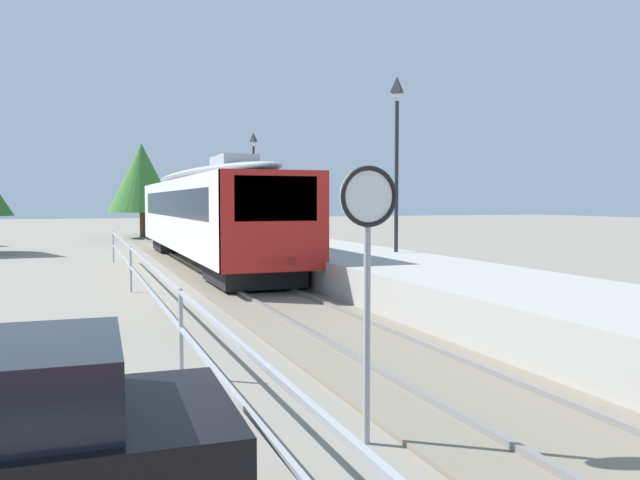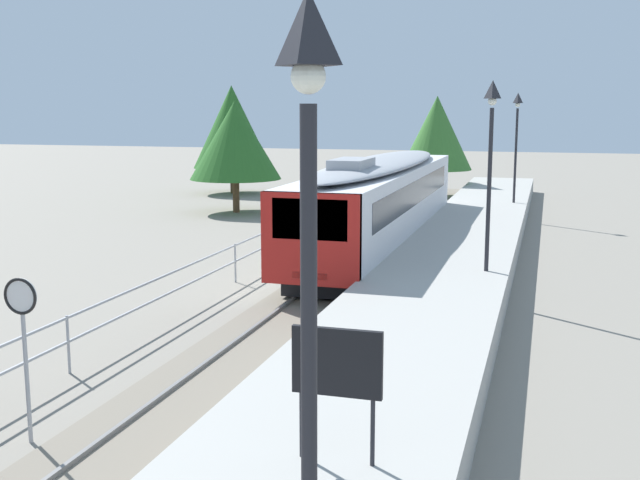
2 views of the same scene
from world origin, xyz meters
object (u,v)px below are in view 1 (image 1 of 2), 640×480
platform_lamp_mid_platform (397,130)px  platform_lamp_far_end (254,162)px  commuter_train (207,210)px  speed_limit_sign (368,234)px

platform_lamp_mid_platform → platform_lamp_far_end: 17.06m
commuter_train → platform_lamp_mid_platform: platform_lamp_mid_platform is taller
platform_lamp_far_end → speed_limit_sign: (-6.46, -28.93, -2.50)m
platform_lamp_mid_platform → commuter_train: bearing=124.0°
commuter_train → speed_limit_sign: size_ratio=6.58×
platform_lamp_mid_platform → speed_limit_sign: (-6.46, -11.87, -2.50)m
commuter_train → platform_lamp_far_end: platform_lamp_far_end is taller
commuter_train → speed_limit_sign: bearing=-95.9°
commuter_train → platform_lamp_mid_platform: (4.55, -6.74, 2.48)m
platform_lamp_far_end → speed_limit_sign: bearing=-102.6°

